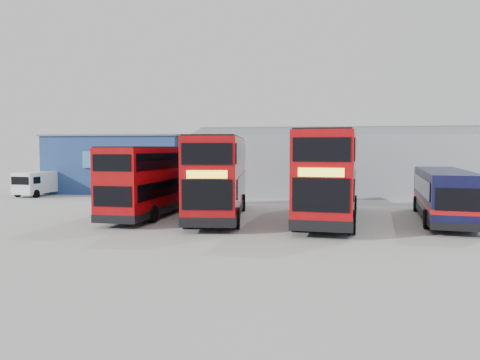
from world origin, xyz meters
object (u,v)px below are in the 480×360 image
at_px(double_decker_right, 329,176).
at_px(single_decker_blue, 444,196).
at_px(double_decker_left, 151,181).
at_px(panel_van, 39,182).
at_px(maintenance_shed, 368,163).
at_px(double_decker_centre, 219,177).
at_px(office_block, 125,163).

height_order(double_decker_right, single_decker_blue, double_decker_right).
height_order(double_decker_left, panel_van, double_decker_left).
xyz_separation_m(maintenance_shed, single_decker_blue, (2.24, -16.02, -1.23)).
bearing_deg(double_decker_left, double_decker_right, -177.37).
bearing_deg(single_decker_blue, double_decker_left, 9.66).
relative_size(maintenance_shed, panel_van, 6.49).
xyz_separation_m(double_decker_centre, single_decker_blue, (12.40, 0.71, -0.92)).
bearing_deg(office_block, panel_van, -136.79).
xyz_separation_m(double_decker_left, panel_van, (-13.21, 9.62, -0.92)).
relative_size(single_decker_blue, panel_van, 2.22).
relative_size(office_block, double_decker_left, 1.26).
bearing_deg(double_decker_right, single_decker_blue, 12.19).
xyz_separation_m(double_decker_centre, double_decker_right, (6.21, -0.05, 0.13)).
bearing_deg(double_decker_left, office_block, -59.05).
distance_m(double_decker_left, panel_van, 16.37).
distance_m(maintenance_shed, double_decker_left, 21.93).
xyz_separation_m(double_decker_right, single_decker_blue, (6.19, 0.75, -1.05)).
bearing_deg(double_decker_right, double_decker_centre, -175.16).
distance_m(maintenance_shed, single_decker_blue, 16.22).
bearing_deg(single_decker_blue, double_decker_right, 14.19).
xyz_separation_m(office_block, maintenance_shed, (22.00, 2.01, 0.02)).
relative_size(double_decker_left, double_decker_right, 0.83).
bearing_deg(maintenance_shed, double_decker_centre, -121.26).
distance_m(maintenance_shed, double_decker_centre, 19.57).
distance_m(double_decker_left, double_decker_centre, 4.05).
relative_size(double_decker_right, single_decker_blue, 1.12).
relative_size(maintenance_shed, single_decker_blue, 2.92).
xyz_separation_m(maintenance_shed, panel_van, (-27.41, -7.09, -1.50)).
relative_size(maintenance_shed, double_decker_left, 3.13).
bearing_deg(double_decker_left, maintenance_shed, -127.37).
height_order(double_decker_left, single_decker_blue, double_decker_left).
xyz_separation_m(double_decker_right, panel_van, (-23.46, 9.68, -1.32)).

